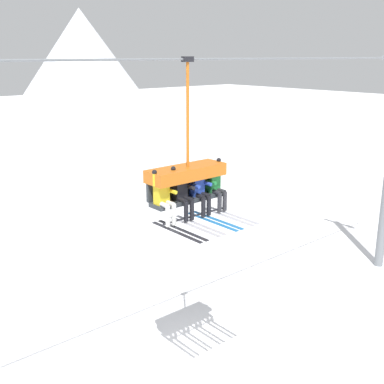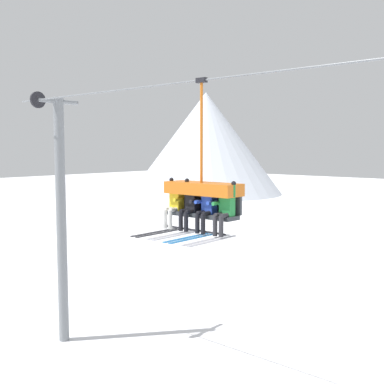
# 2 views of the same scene
# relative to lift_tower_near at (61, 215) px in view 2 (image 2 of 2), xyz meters

# --- Properties ---
(mountain_peak_west) EXTENTS (23.21, 23.21, 15.40)m
(mountain_peak_west) POSITION_rel_lift_tower_near_xyz_m (-32.13, 47.14, 3.04)
(mountain_peak_west) COLOR silver
(mountain_peak_west) RESTS_ON ground_plane
(lift_tower_near) EXTENTS (0.36, 1.88, 8.97)m
(lift_tower_near) POSITION_rel_lift_tower_near_xyz_m (0.00, 0.00, 0.00)
(lift_tower_near) COLOR slate
(lift_tower_near) RESTS_ON ground_plane
(lift_cable) EXTENTS (20.72, 0.05, 0.05)m
(lift_cable) POSITION_rel_lift_tower_near_xyz_m (9.36, -0.78, 4.04)
(lift_cable) COLOR slate
(chairlift_chair) EXTENTS (2.04, 0.74, 3.68)m
(chairlift_chair) POSITION_rel_lift_tower_near_xyz_m (7.27, -0.71, 1.31)
(chairlift_chair) COLOR #33383D
(skier_yellow) EXTENTS (0.48, 1.70, 1.34)m
(skier_yellow) POSITION_rel_lift_tower_near_xyz_m (6.46, -0.92, 1.00)
(skier_yellow) COLOR yellow
(skier_black) EXTENTS (0.48, 1.70, 1.34)m
(skier_black) POSITION_rel_lift_tower_near_xyz_m (7.00, -0.92, 1.00)
(skier_black) COLOR black
(skier_blue) EXTENTS (0.46, 1.70, 1.23)m
(skier_blue) POSITION_rel_lift_tower_near_xyz_m (7.54, -0.93, 0.98)
(skier_blue) COLOR #2847B7
(skier_green) EXTENTS (0.48, 1.70, 1.34)m
(skier_green) POSITION_rel_lift_tower_near_xyz_m (8.08, -0.92, 1.00)
(skier_green) COLOR #23843D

